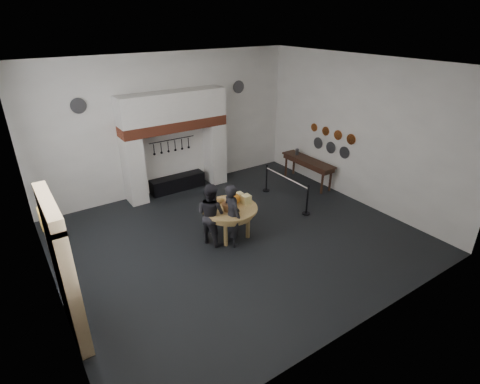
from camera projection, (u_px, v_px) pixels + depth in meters
floor at (237, 237)px, 10.23m from camera, size 9.00×8.00×0.02m
ceiling at (236, 65)px, 8.30m from camera, size 9.00×8.00×0.02m
wall_back at (170, 124)px, 12.26m from camera, size 9.00×0.02×4.50m
wall_front at (368, 230)px, 6.27m from camera, size 9.00×0.02×4.50m
wall_left at (37, 207)px, 7.00m from camera, size 0.02×8.00×4.50m
wall_right at (358, 131)px, 11.53m from camera, size 0.02×8.00×4.50m
chimney_pier_left at (134, 170)px, 11.76m from camera, size 0.55×0.70×2.15m
chimney_pier_right at (215, 153)px, 13.25m from camera, size 0.55×0.70×2.15m
hearth_brick_band at (174, 125)px, 11.98m from camera, size 3.50×0.72×0.32m
chimney_hood at (173, 106)px, 11.71m from camera, size 3.50×0.70×0.90m
iron_range at (178, 183)px, 12.91m from camera, size 1.90×0.45×0.50m
utensil_rail at (172, 140)px, 12.42m from camera, size 1.60×0.02×0.02m
door_recess at (60, 278)px, 6.70m from camera, size 0.04×1.10×2.50m
door_jamb_near at (73, 296)px, 6.20m from camera, size 0.22×0.30×2.60m
door_jamb_far at (57, 255)px, 7.24m from camera, size 0.22×0.30×2.60m
door_lintel at (48, 207)px, 6.14m from camera, size 0.22×1.70×0.30m
wall_plaque at (41, 219)px, 7.90m from camera, size 0.05×0.34×0.44m
work_table at (230, 208)px, 9.96m from camera, size 1.57×1.57×0.07m
pumpkin at (234, 199)px, 10.06m from camera, size 0.36×0.36×0.31m
cheese_block_big at (246, 199)px, 10.11m from camera, size 0.22×0.22×0.24m
cheese_block_small at (239, 196)px, 10.33m from camera, size 0.18×0.18×0.20m
wicker_basket at (228, 207)px, 9.71m from camera, size 0.34×0.34×0.22m
bread_loaf at (220, 201)px, 10.13m from camera, size 0.31×0.18×0.13m
visitor_near at (232, 215)px, 9.59m from camera, size 0.42×0.63×1.71m
visitor_far at (211, 214)px, 9.70m from camera, size 0.88×0.98×1.68m
side_table at (308, 160)px, 13.16m from camera, size 0.55×2.20×0.06m
pewter_jug at (297, 152)px, 13.55m from camera, size 0.12×0.12×0.22m
copper_pan_a at (351, 139)px, 11.79m from camera, size 0.03×0.34×0.34m
copper_pan_b at (338, 135)px, 12.20m from camera, size 0.03×0.32×0.32m
copper_pan_c at (326, 131)px, 12.62m from camera, size 0.03×0.30×0.30m
copper_pan_d at (314, 127)px, 13.03m from camera, size 0.03×0.28×0.28m
pewter_plate_left at (344, 153)px, 12.16m from camera, size 0.03×0.40×0.40m
pewter_plate_mid at (331, 148)px, 12.61m from camera, size 0.03×0.40×0.40m
pewter_plate_right at (318, 143)px, 13.06m from camera, size 0.03×0.40×0.40m
pewter_plate_back_left at (78, 106)px, 10.46m from camera, size 0.44×0.03×0.44m
pewter_plate_back_right at (239, 87)px, 13.18m from camera, size 0.44×0.03×0.44m
barrier_post_near at (307, 201)px, 11.23m from camera, size 0.05×0.05×0.90m
barrier_post_far at (267, 179)px, 12.73m from camera, size 0.05×0.05×0.90m
barrier_rope at (286, 178)px, 11.81m from camera, size 0.04×2.00×0.04m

